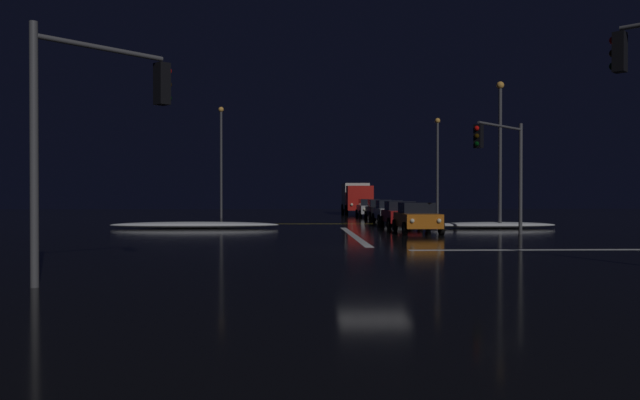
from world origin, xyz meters
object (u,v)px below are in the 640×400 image
object	(u,v)px
box_truck	(356,197)
streetlamp_right_near	(500,143)
sedan_white	(389,211)
sedan_silver	(369,208)
streetlamp_right_far	(437,160)
streetlamp_left_far	(221,154)
traffic_signal_sw	(96,112)
sedan_black	(380,209)
sedan_red	(400,214)
traffic_signal_ne	(503,156)
sedan_orange	(417,217)

from	to	relation	value
box_truck	streetlamp_right_near	bearing A→B (deg)	-76.96
sedan_white	streetlamp_right_near	bearing A→B (deg)	-52.57
streetlamp_right_near	sedan_silver	bearing A→B (deg)	107.29
streetlamp_right_far	streetlamp_right_near	size ratio (longest dim) A/B	0.98
streetlamp_right_far	streetlamp_left_far	distance (m)	18.13
traffic_signal_sw	streetlamp_right_near	distance (m)	26.63
sedan_black	sedan_silver	bearing A→B (deg)	92.08
sedan_red	streetlamp_left_far	bearing A→B (deg)	131.15
sedan_black	box_truck	xyz separation A→B (m)	(-0.56, 13.14, 0.91)
sedan_red	traffic_signal_sw	bearing A→B (deg)	-115.72
sedan_silver	traffic_signal_ne	bearing A→B (deg)	-81.87
sedan_red	streetlamp_right_far	world-z (taller)	streetlamp_right_far
sedan_red	box_truck	bearing A→B (deg)	90.87
streetlamp_left_far	sedan_black	bearing A→B (deg)	-15.52
box_truck	traffic_signal_sw	size ratio (longest dim) A/B	1.45
box_truck	sedan_black	bearing A→B (deg)	-87.56
sedan_white	sedan_black	world-z (taller)	same
sedan_white	streetlamp_right_far	distance (m)	11.21
sedan_red	sedan_orange	bearing A→B (deg)	-90.50
streetlamp_right_far	sedan_red	bearing A→B (deg)	-111.16
sedan_red	streetlamp_right_near	xyz separation A→B (m)	(5.57, -1.63, 4.16)
sedan_orange	streetlamp_right_far	size ratio (longest dim) A/B	0.52
streetlamp_right_far	sedan_black	bearing A→B (deg)	-146.59
sedan_silver	sedan_red	bearing A→B (deg)	-89.99
sedan_white	sedan_red	bearing A→B (deg)	-91.58
sedan_black	box_truck	distance (m)	13.18
sedan_white	traffic_signal_sw	size ratio (longest dim) A/B	0.76
box_truck	traffic_signal_sw	world-z (taller)	traffic_signal_sw
sedan_white	streetlamp_left_far	distance (m)	16.18
streetlamp_left_far	streetlamp_right_near	bearing A→B (deg)	-41.43
box_truck	streetlamp_right_far	distance (m)	11.72
traffic_signal_ne	streetlamp_right_near	world-z (taller)	streetlamp_right_near
sedan_orange	sedan_red	size ratio (longest dim) A/B	1.00
sedan_silver	streetlamp_right_far	xyz separation A→B (m)	(5.57, -1.89, 4.08)
sedan_white	streetlamp_right_far	xyz separation A→B (m)	(5.41, 8.93, 4.08)
traffic_signal_sw	traffic_signal_ne	world-z (taller)	traffic_signal_sw
streetlamp_right_near	sedan_red	bearing A→B (deg)	163.72
streetlamp_right_near	box_truck	bearing A→B (deg)	103.04
traffic_signal_ne	streetlamp_right_far	size ratio (longest dim) A/B	0.66
sedan_red	sedan_silver	world-z (taller)	same
sedan_white	box_truck	distance (m)	18.55
sedan_red	sedan_silver	size ratio (longest dim) A/B	1.00
sedan_red	traffic_signal_sw	distance (m)	25.22
sedan_orange	streetlamp_right_near	world-z (taller)	streetlamp_right_near
sedan_orange	sedan_white	world-z (taller)	same
sedan_red	traffic_signal_ne	size ratio (longest dim) A/B	0.79
sedan_orange	sedan_red	xyz separation A→B (m)	(0.05, 5.46, 0.00)
sedan_orange	traffic_signal_ne	xyz separation A→B (m)	(3.54, -2.73, 3.03)
sedan_white	traffic_signal_sw	xyz separation A→B (m)	(-11.01, -28.00, 3.10)
traffic_signal_ne	sedan_red	bearing A→B (deg)	113.08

